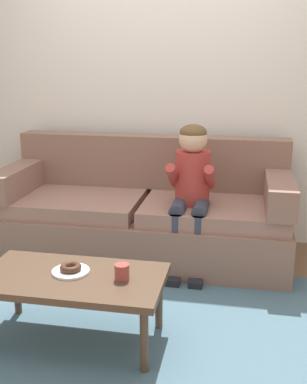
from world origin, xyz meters
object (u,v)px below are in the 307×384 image
(couch, at_px, (145,215))
(coffee_table, at_px, (72,283))
(mug, at_px, (122,272))
(donut, at_px, (71,267))
(person_child, at_px, (191,184))
(toy_controller, at_px, (46,291))

(couch, distance_m, coffee_table, 1.31)
(mug, bearing_deg, donut, 173.68)
(couch, height_order, coffee_table, couch)
(coffee_table, relative_size, mug, 11.35)
(coffee_table, height_order, person_child, person_child)
(toy_controller, bearing_deg, person_child, 45.78)
(couch, height_order, mug, couch)
(person_child, height_order, toy_controller, person_child)
(person_child, bearing_deg, donut, -117.42)
(donut, bearing_deg, person_child, 62.58)
(person_child, distance_m, donut, 1.22)
(person_child, bearing_deg, coffee_table, -115.86)
(couch, relative_size, toy_controller, 10.06)
(person_child, xyz_separation_m, toy_controller, (-0.92, -0.61, -0.65))
(couch, height_order, toy_controller, couch)
(coffee_table, height_order, donut, donut)
(mug, bearing_deg, coffee_table, -179.59)
(coffee_table, relative_size, person_child, 0.93)
(person_child, bearing_deg, toy_controller, -146.20)
(person_child, distance_m, mug, 1.14)
(coffee_table, distance_m, toy_controller, 0.70)
(person_child, relative_size, mug, 12.24)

